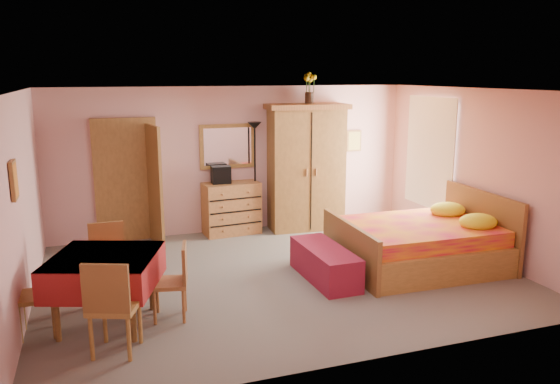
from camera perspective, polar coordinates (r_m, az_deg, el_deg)
name	(u,v)px	position (r m, az deg, el deg)	size (l,w,h in m)	color
floor	(280,276)	(7.85, 0.02, -8.72)	(6.50, 6.50, 0.00)	slate
ceiling	(280,90)	(7.33, 0.03, 10.61)	(6.50, 6.50, 0.00)	brown
wall_back	(235,160)	(9.84, -4.74, 3.39)	(6.50, 0.10, 2.60)	#D09797
wall_front	(366,237)	(5.26, 8.99, -4.62)	(6.50, 0.10, 2.60)	#D09797
wall_left	(21,204)	(7.14, -25.45, -1.17)	(0.10, 5.00, 2.60)	#D09797
wall_right	(477,173)	(9.06, 19.85, 1.93)	(0.10, 5.00, 2.60)	#D09797
doorway	(127,182)	(9.58, -15.74, 1.05)	(1.06, 0.12, 2.15)	#9E6B35
window	(430,153)	(9.97, 15.44, 3.97)	(0.08, 1.40, 1.95)	white
picture_left	(14,180)	(6.48, -26.06, 1.11)	(0.04, 0.32, 0.42)	orange
picture_back	(354,141)	(10.60, 7.72, 5.32)	(0.30, 0.04, 0.40)	#D8BF59
chest_of_drawers	(232,208)	(9.77, -5.09, -1.70)	(0.98, 0.49, 0.93)	#B06F3B
wall_mirror	(227,146)	(9.77, -5.51, 4.79)	(1.00, 0.05, 0.79)	white
stereo	(221,175)	(9.62, -6.20, 1.81)	(0.33, 0.24, 0.31)	black
floor_lamp	(255,178)	(9.78, -2.62, 1.52)	(0.25, 0.25, 1.98)	black
wardrobe	(306,167)	(9.95, 2.70, 2.60)	(1.46, 0.75, 2.29)	olive
sunflower_vase	(309,88)	(9.92, 3.08, 10.82)	(0.22, 0.22, 0.55)	yellow
bed	(418,231)	(8.32, 14.22, -4.01)	(2.31, 1.82, 1.07)	red
bench	(325,263)	(7.67, 4.71, -7.45)	(0.51, 1.38, 0.46)	maroon
dining_table	(106,290)	(6.57, -17.69, -9.75)	(1.13, 1.13, 0.83)	maroon
chair_south	(115,305)	(5.90, -16.89, -11.23)	(0.47, 0.47, 1.03)	#AE7B3B
chair_north	(108,263)	(7.26, -17.52, -7.07)	(0.44, 0.44, 0.96)	#AD783A
chair_west	(36,295)	(6.59, -24.11, -9.80)	(0.42, 0.42, 0.92)	#A67538
chair_east	(169,282)	(6.55, -11.49, -9.21)	(0.40, 0.40, 0.89)	#A86939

